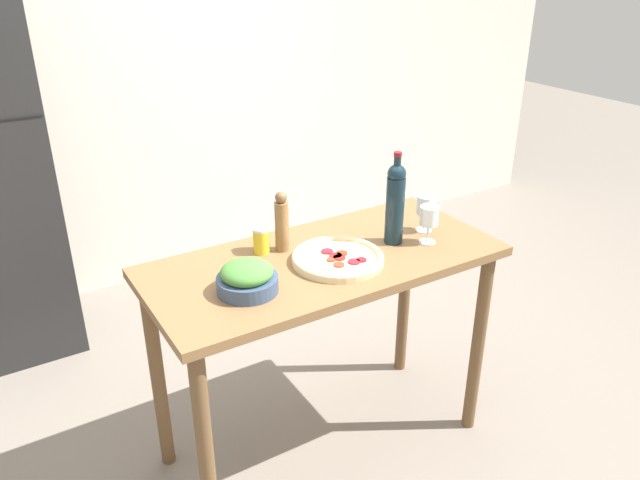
% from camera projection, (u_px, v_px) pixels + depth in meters
% --- Properties ---
extents(ground_plane, '(14.00, 14.00, 0.00)m').
position_uv_depth(ground_plane, '(324.00, 441.00, 2.76)').
color(ground_plane, slate).
extents(wall_back, '(6.40, 0.06, 2.60)m').
position_uv_depth(wall_back, '(153.00, 73.00, 3.69)').
color(wall_back, silver).
rests_on(wall_back, ground_plane).
extents(prep_counter, '(1.36, 0.62, 0.92)m').
position_uv_depth(prep_counter, '(324.00, 289.00, 2.43)').
color(prep_counter, brown).
rests_on(prep_counter, ground_plane).
extents(wine_bottle, '(0.07, 0.07, 0.37)m').
position_uv_depth(wine_bottle, '(395.00, 202.00, 2.41)').
color(wine_bottle, '#142833').
rests_on(wine_bottle, prep_counter).
extents(wine_glass_near, '(0.07, 0.07, 0.15)m').
position_uv_depth(wine_glass_near, '(429.00, 218.00, 2.44)').
color(wine_glass_near, silver).
rests_on(wine_glass_near, prep_counter).
extents(wine_glass_far, '(0.07, 0.07, 0.15)m').
position_uv_depth(wine_glass_far, '(425.00, 206.00, 2.54)').
color(wine_glass_far, silver).
rests_on(wine_glass_far, prep_counter).
extents(pepper_mill, '(0.05, 0.05, 0.24)m').
position_uv_depth(pepper_mill, '(282.00, 222.00, 2.38)').
color(pepper_mill, olive).
rests_on(pepper_mill, prep_counter).
extents(salad_bowl, '(0.21, 0.21, 0.11)m').
position_uv_depth(salad_bowl, '(247.00, 278.00, 2.11)').
color(salad_bowl, '#384C6B').
rests_on(salad_bowl, prep_counter).
extents(homemade_pizza, '(0.35, 0.35, 0.03)m').
position_uv_depth(homemade_pizza, '(338.00, 258.00, 2.32)').
color(homemade_pizza, beige).
rests_on(homemade_pizza, prep_counter).
extents(salt_canister, '(0.06, 0.06, 0.10)m').
position_uv_depth(salt_canister, '(261.00, 240.00, 2.38)').
color(salt_canister, yellow).
rests_on(salt_canister, prep_counter).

